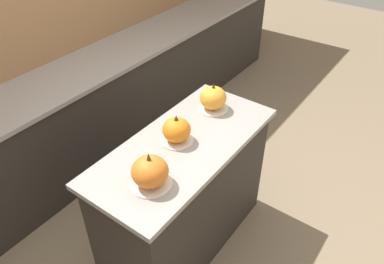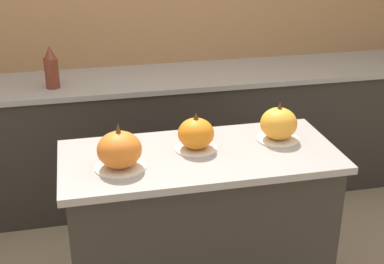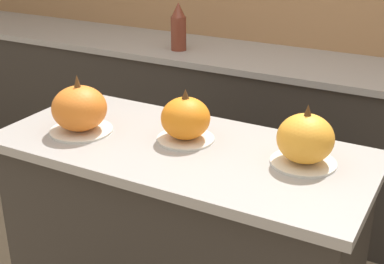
{
  "view_description": "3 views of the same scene",
  "coord_description": "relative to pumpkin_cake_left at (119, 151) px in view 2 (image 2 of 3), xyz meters",
  "views": [
    {
      "loc": [
        -1.39,
        -1.07,
        2.36
      ],
      "look_at": [
        0.04,
        -0.03,
        1.0
      ],
      "focal_mm": 35.0,
      "sensor_mm": 36.0,
      "label": 1
    },
    {
      "loc": [
        -0.53,
        -2.19,
        2.02
      ],
      "look_at": [
        -0.03,
        0.02,
        1.04
      ],
      "focal_mm": 50.0,
      "sensor_mm": 36.0,
      "label": 2
    },
    {
      "loc": [
        0.83,
        -1.44,
        1.69
      ],
      "look_at": [
        0.03,
        0.03,
        0.98
      ],
      "focal_mm": 50.0,
      "sensor_mm": 36.0,
      "label": 3
    }
  ],
  "objects": [
    {
      "name": "wall_back",
      "position": [
        0.38,
        1.66,
        0.23
      ],
      "size": [
        8.0,
        0.06,
        2.5
      ],
      "color": "#9E7047",
      "rests_on": "ground_plane"
    },
    {
      "name": "kitchen_island",
      "position": [
        0.38,
        0.07,
        -0.55
      ],
      "size": [
        1.3,
        0.59,
        0.93
      ],
      "color": "#2D2823",
      "rests_on": "ground_plane"
    },
    {
      "name": "pumpkin_cake_center",
      "position": [
        0.37,
        0.12,
        -0.01
      ],
      "size": [
        0.2,
        0.2,
        0.19
      ],
      "color": "silver",
      "rests_on": "kitchen_island"
    },
    {
      "name": "bottle_tall",
      "position": [
        -0.31,
        1.24,
        0.03
      ],
      "size": [
        0.09,
        0.09,
        0.27
      ],
      "color": "maroon",
      "rests_on": "back_counter"
    },
    {
      "name": "pumpkin_cake_left",
      "position": [
        0.0,
        0.0,
        0.0
      ],
      "size": [
        0.23,
        0.23,
        0.21
      ],
      "color": "silver",
      "rests_on": "kitchen_island"
    },
    {
      "name": "back_counter",
      "position": [
        0.38,
        1.33,
        -0.56
      ],
      "size": [
        6.0,
        0.6,
        0.92
      ],
      "color": "#2D2823",
      "rests_on": "ground_plane"
    },
    {
      "name": "pumpkin_cake_right",
      "position": [
        0.79,
        0.13,
        -0.0
      ],
      "size": [
        0.21,
        0.21,
        0.2
      ],
      "color": "silver",
      "rests_on": "kitchen_island"
    }
  ]
}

